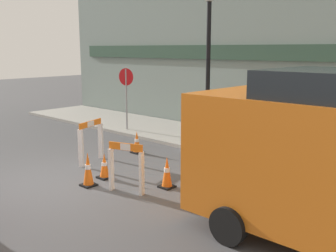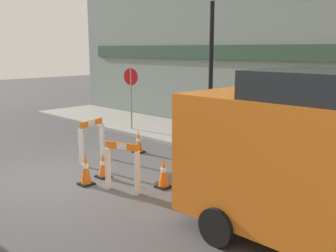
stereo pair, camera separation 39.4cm
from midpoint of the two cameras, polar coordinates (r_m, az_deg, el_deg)
The scene contains 15 objects.
ground_plane at distance 9.16m, azimuth -19.24°, elevation -8.11°, with size 60.00×60.00×0.00m, color #4C4C4F.
sidewalk_slab at distance 12.88m, azimuth 4.73°, elevation -1.75°, with size 18.00×2.91×0.10m.
storefront_facade at distance 13.79m, azimuth 8.90°, elevation 10.33°, with size 18.00×0.22×5.50m.
streetlamp_post at distance 11.79m, azimuth 4.94°, elevation 11.87°, with size 0.44×0.44×4.58m.
stop_sign at distance 13.88m, azimuth -6.89°, elevation 5.41°, with size 0.59×0.15×2.15m.
barricade_0 at distance 10.98m, azimuth 3.03°, elevation -1.04°, with size 0.87×0.20×1.13m.
barricade_1 at distance 10.41m, azimuth -12.18°, elevation -1.97°, with size 0.42×0.93×1.10m.
barricade_2 at distance 8.14m, azimuth -7.50°, elevation -5.84°, with size 0.78×0.38×1.05m.
barricade_3 at distance 8.65m, azimuth 5.50°, elevation -4.38°, with size 0.17×1.00×1.11m.
traffic_cone_0 at distance 8.41m, azimuth -1.50°, elevation -6.79°, with size 0.30×0.30×0.69m.
traffic_cone_1 at distance 9.17m, azimuth -10.43°, elevation -5.78°, with size 0.30×0.30×0.58m.
traffic_cone_2 at distance 8.71m, azimuth -12.80°, elevation -6.22°, with size 0.30×0.30×0.75m.
traffic_cone_3 at distance 9.87m, azimuth 6.39°, elevation -4.07°, with size 0.30×0.30×0.71m.
traffic_cone_4 at distance 11.22m, azimuth -5.54°, elevation -2.38°, with size 0.30×0.30×0.63m.
person_worker at distance 10.29m, azimuth 6.87°, elevation 0.10°, with size 0.51×0.51×1.80m.
Camera 1 is at (7.59, -4.08, 2.93)m, focal length 42.00 mm.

